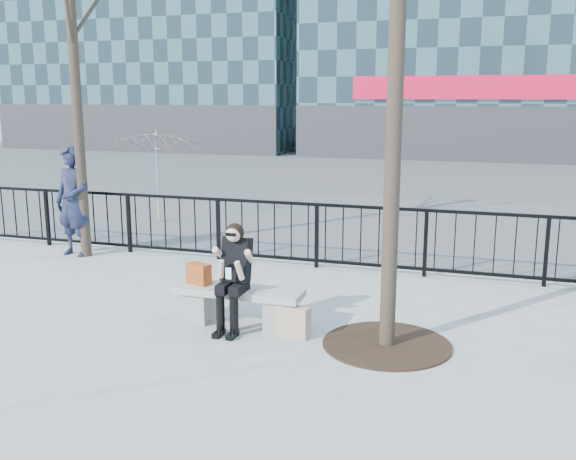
% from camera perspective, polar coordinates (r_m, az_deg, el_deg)
% --- Properties ---
extents(ground, '(120.00, 120.00, 0.00)m').
position_cam_1_polar(ground, '(8.25, -4.40, -8.41)').
color(ground, gray).
rests_on(ground, ground).
extents(street_surface, '(60.00, 23.00, 0.01)m').
position_cam_1_polar(street_surface, '(22.53, 10.18, 4.41)').
color(street_surface, '#474747').
rests_on(street_surface, ground).
extents(railing, '(14.00, 0.06, 1.10)m').
position_cam_1_polar(railing, '(10.83, 1.55, -0.42)').
color(railing, black).
rests_on(railing, ground).
extents(tree_grate, '(1.50, 1.50, 0.02)m').
position_cam_1_polar(tree_grate, '(7.68, 8.76, -10.01)').
color(tree_grate, black).
rests_on(tree_grate, ground).
extents(bench_main, '(1.65, 0.46, 0.49)m').
position_cam_1_polar(bench_main, '(8.16, -4.43, -6.43)').
color(bench_main, gray).
rests_on(bench_main, ground).
extents(seated_woman, '(0.50, 0.64, 1.34)m').
position_cam_1_polar(seated_woman, '(7.91, -4.91, -4.23)').
color(seated_woman, black).
rests_on(seated_woman, ground).
extents(handbag, '(0.35, 0.25, 0.26)m').
position_cam_1_polar(handbag, '(8.30, -7.94, -3.87)').
color(handbag, '#A33E14').
rests_on(handbag, bench_main).
extents(shopping_bag, '(0.43, 0.24, 0.38)m').
position_cam_1_polar(shopping_bag, '(7.79, 0.51, -8.13)').
color(shopping_bag, '#CBAC8F').
rests_on(shopping_bag, ground).
extents(standing_man, '(0.77, 0.55, 1.98)m').
position_cam_1_polar(standing_man, '(12.17, -18.56, 2.41)').
color(standing_man, black).
rests_on(standing_man, ground).
extents(vendor_umbrella, '(3.05, 3.08, 2.13)m').
position_cam_1_polar(vendor_umbrella, '(14.91, -11.70, 4.72)').
color(vendor_umbrella, yellow).
rests_on(vendor_umbrella, ground).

